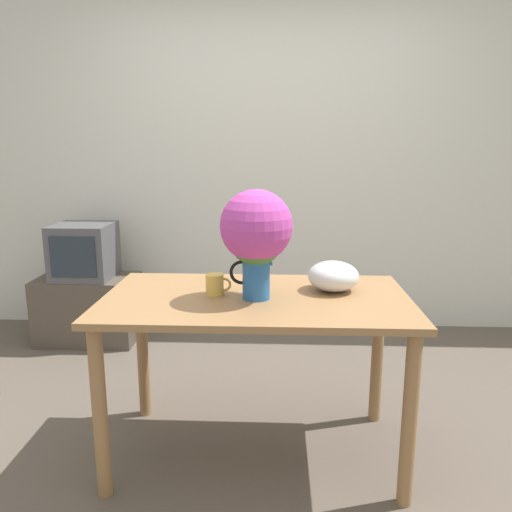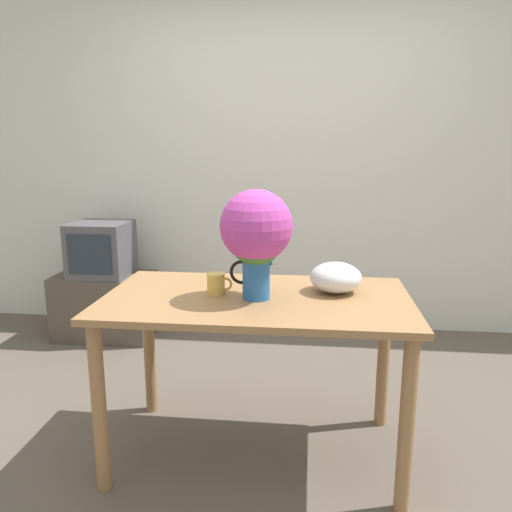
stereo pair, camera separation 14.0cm
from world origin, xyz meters
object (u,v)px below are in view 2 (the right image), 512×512
Objects in this scene: white_bowl at (336,277)px; tv_set at (101,249)px; flower_vase at (256,233)px; coffee_mug at (217,284)px.

white_bowl is 2.07m from tv_set.
white_bowl is 0.57× the size of tv_set.
tv_set is at bearing 133.28° from flower_vase.
flower_vase reaches higher than white_bowl.
coffee_mug is 1.75m from tv_set.
white_bowl reaches higher than tv_set.
coffee_mug is at bearing 164.88° from flower_vase.
flower_vase is 2.03× the size of white_bowl.
coffee_mug is (-0.18, 0.05, -0.24)m from flower_vase.
flower_vase is at bearing -15.12° from coffee_mug.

